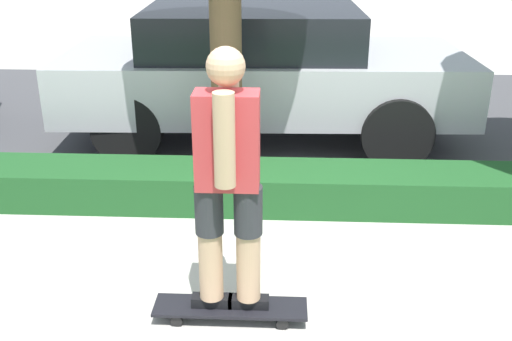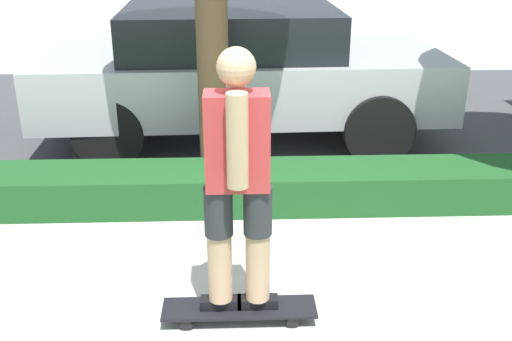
% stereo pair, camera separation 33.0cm
% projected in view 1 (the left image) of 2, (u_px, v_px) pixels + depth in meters
% --- Properties ---
extents(ground_plane, '(60.00, 60.00, 0.00)m').
position_uv_depth(ground_plane, '(265.00, 311.00, 3.96)').
color(ground_plane, '#BCB7AD').
extents(street_asphalt, '(18.42, 5.00, 0.01)m').
position_uv_depth(street_asphalt, '(276.00, 117.00, 7.82)').
color(street_asphalt, '#474749').
rests_on(street_asphalt, ground_plane).
extents(hedge_row, '(18.42, 0.60, 0.35)m').
position_uv_depth(hedge_row, '(271.00, 187.00, 5.36)').
color(hedge_row, '#1E5123').
rests_on(hedge_row, ground_plane).
extents(skateboard, '(0.99, 0.24, 0.10)m').
position_uv_depth(skateboard, '(230.00, 308.00, 3.86)').
color(skateboard, black).
rests_on(skateboard, ground_plane).
extents(skater_person, '(0.50, 0.43, 1.67)m').
position_uv_depth(skater_person, '(228.00, 179.00, 3.51)').
color(skater_person, black).
rests_on(skater_person, skateboard).
extents(parked_car_middle, '(4.56, 2.07, 1.50)m').
position_uv_depth(parked_car_middle, '(261.00, 69.00, 6.84)').
color(parked_car_middle, '#B7B7BC').
rests_on(parked_car_middle, ground_plane).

